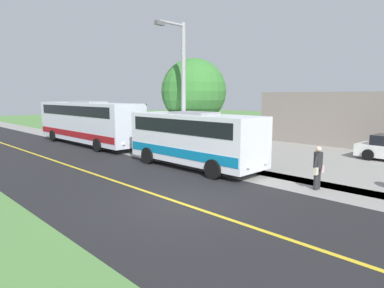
{
  "coord_description": "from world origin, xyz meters",
  "views": [
    {
      "loc": [
        7.45,
        8.17,
        3.67
      ],
      "look_at": [
        -3.5,
        -2.91,
        1.4
      ],
      "focal_mm": 31.03,
      "sensor_mm": 36.0,
      "label": 1
    }
  ],
  "objects_px": {
    "shuttle_bus_front": "(194,137)",
    "transit_bus_rear": "(88,121)",
    "pedestrian_with_bags": "(318,166)",
    "street_light_pole": "(182,87)",
    "tree_curbside": "(194,92)"
  },
  "relations": [
    {
      "from": "shuttle_bus_front",
      "to": "transit_bus_rear",
      "type": "height_order",
      "value": "transit_bus_rear"
    },
    {
      "from": "street_light_pole",
      "to": "shuttle_bus_front",
      "type": "bearing_deg",
      "value": 73.84
    },
    {
      "from": "pedestrian_with_bags",
      "to": "street_light_pole",
      "type": "distance_m",
      "value": 8.32
    },
    {
      "from": "shuttle_bus_front",
      "to": "transit_bus_rear",
      "type": "xyz_separation_m",
      "value": [
        -0.03,
        -11.41,
        0.22
      ]
    },
    {
      "from": "transit_bus_rear",
      "to": "street_light_pole",
      "type": "distance_m",
      "value": 10.35
    },
    {
      "from": "shuttle_bus_front",
      "to": "pedestrian_with_bags",
      "type": "bearing_deg",
      "value": 94.68
    },
    {
      "from": "street_light_pole",
      "to": "tree_curbside",
      "type": "height_order",
      "value": "street_light_pole"
    },
    {
      "from": "transit_bus_rear",
      "to": "street_light_pole",
      "type": "height_order",
      "value": "street_light_pole"
    },
    {
      "from": "transit_bus_rear",
      "to": "street_light_pole",
      "type": "bearing_deg",
      "value": 92.06
    },
    {
      "from": "street_light_pole",
      "to": "tree_curbside",
      "type": "distance_m",
      "value": 3.01
    },
    {
      "from": "shuttle_bus_front",
      "to": "street_light_pole",
      "type": "distance_m",
      "value": 2.92
    },
    {
      "from": "shuttle_bus_front",
      "to": "tree_curbside",
      "type": "relative_size",
      "value": 1.3
    },
    {
      "from": "shuttle_bus_front",
      "to": "pedestrian_with_bags",
      "type": "relative_size",
      "value": 4.52
    },
    {
      "from": "street_light_pole",
      "to": "tree_curbside",
      "type": "bearing_deg",
      "value": -147.44
    },
    {
      "from": "transit_bus_rear",
      "to": "tree_curbside",
      "type": "distance_m",
      "value": 9.19
    }
  ]
}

